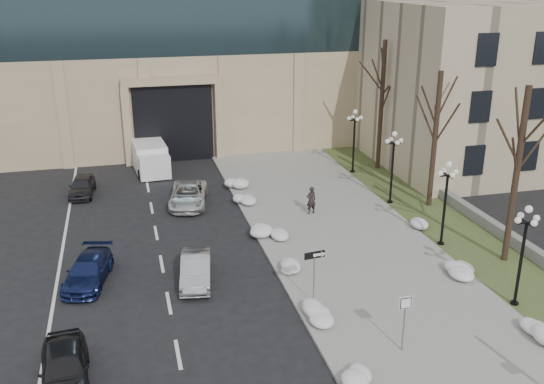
% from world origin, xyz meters
% --- Properties ---
extents(sidewalk, '(9.00, 40.00, 0.12)m').
position_xyz_m(sidewalk, '(3.50, 14.00, 0.06)').
color(sidewalk, gray).
rests_on(sidewalk, ground).
extents(curb, '(0.30, 40.00, 0.14)m').
position_xyz_m(curb, '(-1.00, 14.00, 0.07)').
color(curb, gray).
rests_on(curb, ground).
extents(grass_strip, '(4.00, 40.00, 0.10)m').
position_xyz_m(grass_strip, '(10.00, 14.00, 0.05)').
color(grass_strip, '#394C26').
rests_on(grass_strip, ground).
extents(stone_wall, '(0.50, 30.00, 0.70)m').
position_xyz_m(stone_wall, '(12.00, 16.00, 0.35)').
color(stone_wall, gray).
rests_on(stone_wall, ground).
extents(classical_building, '(22.00, 18.12, 12.00)m').
position_xyz_m(classical_building, '(22.00, 27.98, 6.00)').
color(classical_building, '#C5B194').
rests_on(classical_building, ground).
extents(car_a, '(1.99, 4.33, 1.44)m').
position_xyz_m(car_a, '(-10.56, 5.15, 0.72)').
color(car_a, black).
rests_on(car_a, ground).
extents(car_b, '(1.97, 4.11, 1.30)m').
position_xyz_m(car_b, '(-5.04, 11.69, 0.65)').
color(car_b, '#A2A4A9').
rests_on(car_b, ground).
extents(car_c, '(2.65, 4.55, 1.24)m').
position_xyz_m(car_c, '(-10.00, 12.85, 0.62)').
color(car_c, navy).
rests_on(car_c, ground).
extents(car_d, '(3.10, 5.13, 1.33)m').
position_xyz_m(car_d, '(-4.16, 22.00, 0.67)').
color(car_d, silver).
rests_on(car_d, ground).
extents(car_e, '(1.82, 3.83, 1.27)m').
position_xyz_m(car_e, '(-10.76, 25.54, 0.63)').
color(car_e, '#2C2C31').
rests_on(car_e, ground).
extents(pedestrian, '(0.69, 0.52, 1.70)m').
position_xyz_m(pedestrian, '(2.83, 18.41, 0.97)').
color(pedestrian, black).
rests_on(pedestrian, sidewalk).
extents(box_truck, '(2.70, 6.58, 2.04)m').
position_xyz_m(box_truck, '(-6.07, 30.28, 0.99)').
color(box_truck, white).
rests_on(box_truck, ground).
extents(one_way_sign, '(1.00, 0.28, 2.65)m').
position_xyz_m(one_way_sign, '(-0.16, 8.18, 2.19)').
color(one_way_sign, slate).
rests_on(one_way_sign, ground).
extents(keep_sign, '(0.53, 0.07, 2.46)m').
position_xyz_m(keep_sign, '(1.92, 3.99, 1.81)').
color(keep_sign, slate).
rests_on(keep_sign, ground).
extents(snow_clump_b, '(1.10, 1.60, 0.36)m').
position_xyz_m(snow_clump_b, '(-0.46, 2.48, 0.30)').
color(snow_clump_b, white).
rests_on(snow_clump_b, sidewalk).
extents(snow_clump_c, '(1.10, 1.60, 0.36)m').
position_xyz_m(snow_clump_c, '(-0.61, 6.86, 0.30)').
color(snow_clump_c, white).
rests_on(snow_clump_c, sidewalk).
extents(snow_clump_d, '(1.10, 1.60, 0.36)m').
position_xyz_m(snow_clump_d, '(-0.43, 11.48, 0.30)').
color(snow_clump_d, white).
rests_on(snow_clump_d, sidewalk).
extents(snow_clump_e, '(1.10, 1.60, 0.36)m').
position_xyz_m(snow_clump_e, '(-0.88, 15.75, 0.30)').
color(snow_clump_e, white).
rests_on(snow_clump_e, sidewalk).
extents(snow_clump_f, '(1.10, 1.60, 0.36)m').
position_xyz_m(snow_clump_f, '(-0.75, 20.83, 0.30)').
color(snow_clump_f, white).
rests_on(snow_clump_f, sidewalk).
extents(snow_clump_g, '(1.10, 1.60, 0.36)m').
position_xyz_m(snow_clump_g, '(-0.79, 24.41, 0.30)').
color(snow_clump_g, white).
rests_on(snow_clump_g, sidewalk).
extents(snow_clump_h, '(1.10, 1.60, 0.36)m').
position_xyz_m(snow_clump_h, '(7.66, 3.34, 0.30)').
color(snow_clump_h, white).
rests_on(snow_clump_h, sidewalk).
extents(snow_clump_i, '(1.10, 1.60, 0.36)m').
position_xyz_m(snow_clump_i, '(7.55, 8.97, 0.30)').
color(snow_clump_i, white).
rests_on(snow_clump_i, sidewalk).
extents(snow_clump_j, '(1.10, 1.60, 0.36)m').
position_xyz_m(snow_clump_j, '(7.81, 14.54, 0.30)').
color(snow_clump_j, white).
rests_on(snow_clump_j, sidewalk).
extents(snow_clump_k, '(1.10, 1.60, 0.36)m').
position_xyz_m(snow_clump_k, '(-0.31, 15.70, 0.30)').
color(snow_clump_k, white).
rests_on(snow_clump_k, sidewalk).
extents(lamppost_a, '(1.18, 1.18, 4.76)m').
position_xyz_m(lamppost_a, '(8.30, 6.00, 3.07)').
color(lamppost_a, black).
rests_on(lamppost_a, ground).
extents(lamppost_b, '(1.18, 1.18, 4.76)m').
position_xyz_m(lamppost_b, '(8.30, 12.50, 3.07)').
color(lamppost_b, black).
rests_on(lamppost_b, ground).
extents(lamppost_c, '(1.18, 1.18, 4.76)m').
position_xyz_m(lamppost_c, '(8.30, 19.00, 3.07)').
color(lamppost_c, black).
rests_on(lamppost_c, ground).
extents(lamppost_d, '(1.18, 1.18, 4.76)m').
position_xyz_m(lamppost_d, '(8.30, 25.50, 3.07)').
color(lamppost_d, black).
rests_on(lamppost_d, ground).
extents(tree_near, '(3.20, 3.20, 9.00)m').
position_xyz_m(tree_near, '(10.50, 10.00, 5.83)').
color(tree_near, black).
rests_on(tree_near, ground).
extents(tree_mid, '(3.20, 3.20, 8.50)m').
position_xyz_m(tree_mid, '(10.50, 18.00, 5.50)').
color(tree_mid, black).
rests_on(tree_mid, ground).
extents(tree_far, '(3.20, 3.20, 9.50)m').
position_xyz_m(tree_far, '(10.50, 26.00, 6.15)').
color(tree_far, black).
rests_on(tree_far, ground).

